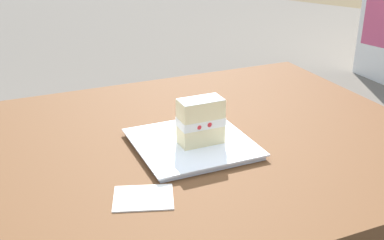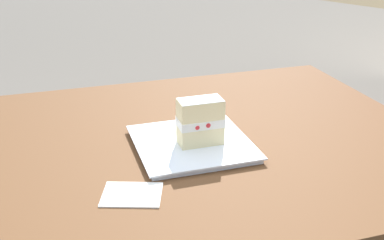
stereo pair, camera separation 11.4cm
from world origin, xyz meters
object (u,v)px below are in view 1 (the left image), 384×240
at_px(dessert_fork, 213,115).
at_px(paper_napkin, 143,198).
at_px(dessert_plate, 192,144).
at_px(cake_slice, 201,121).
at_px(patio_table, 187,178).

xyz_separation_m(dessert_fork, paper_napkin, (0.31, 0.32, -0.00)).
distance_m(dessert_plate, cake_slice, 0.07).
relative_size(cake_slice, dessert_fork, 0.68).
relative_size(cake_slice, paper_napkin, 0.78).
bearing_deg(patio_table, cake_slice, 100.50).
xyz_separation_m(patio_table, dessert_fork, (-0.12, -0.11, 0.11)).
relative_size(dessert_plate, dessert_fork, 1.66).
bearing_deg(cake_slice, dessert_plate, -42.24).
distance_m(cake_slice, paper_napkin, 0.26).
relative_size(patio_table, dessert_plate, 4.54).
bearing_deg(dessert_fork, cake_slice, 55.67).
bearing_deg(paper_napkin, cake_slice, -141.71).
xyz_separation_m(cake_slice, paper_napkin, (0.20, 0.15, -0.07)).
height_order(cake_slice, dessert_fork, cake_slice).
xyz_separation_m(patio_table, cake_slice, (-0.01, 0.06, 0.18)).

